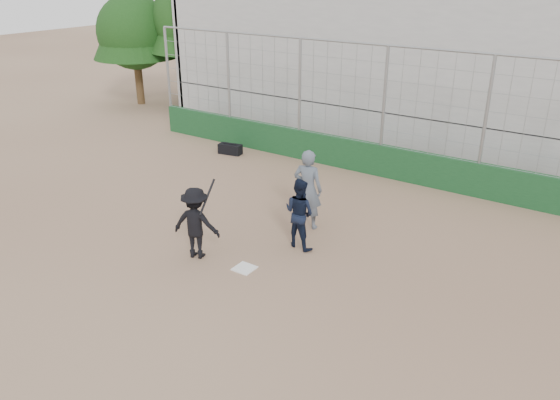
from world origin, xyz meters
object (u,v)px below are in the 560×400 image
Objects in this scene: umpire at (308,193)px; equipment_bag at (230,149)px; catcher_crouched at (299,224)px; batter_at_plate at (196,223)px.

equipment_bag is at bearing -41.80° from umpire.
umpire is (-0.39, 1.02, 0.34)m from catcher_crouched.
umpire is 6.33m from equipment_bag.
catcher_crouched is at bearing -38.21° from equipment_bag.
batter_at_plate is 2.39m from catcher_crouched.
umpire is at bearing 64.64° from batter_at_plate.
umpire is at bearing -33.09° from equipment_bag.
catcher_crouched is (1.68, 1.68, -0.26)m from batter_at_plate.
equipment_bag is (-5.66, 4.46, -0.40)m from catcher_crouched.
batter_at_plate is 2.99m from umpire.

